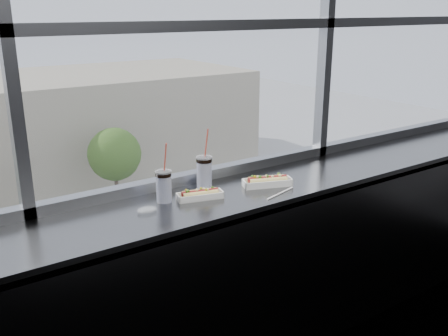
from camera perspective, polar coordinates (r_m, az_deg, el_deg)
wall_back_lower at (r=3.25m, az=-2.65°, el=-10.55°), size 6.00×0.00×6.00m
counter at (r=2.82m, az=0.15°, el=-3.45°), size 6.00×0.55×0.06m
counter_fascia at (r=2.87m, az=3.11°, el=-14.70°), size 6.00×0.04×1.04m
hotdog_tray_left at (r=2.72m, az=-2.75°, el=-3.04°), size 0.26×0.15×0.06m
hotdog_tray_right at (r=2.93m, az=4.98°, el=-1.51°), size 0.30×0.19×0.07m
soda_cup_left at (r=2.68m, az=-6.90°, el=-1.91°), size 0.09×0.09×0.33m
soda_cup_right at (r=2.87m, az=-2.27°, el=-0.28°), size 0.10×0.10×0.35m
loose_straw at (r=2.81m, az=6.44°, el=-2.88°), size 0.24×0.07×0.01m
wrapper at (r=2.58m, az=-8.81°, el=-4.72°), size 0.10×0.07×0.03m
car_far_c at (r=31.86m, az=-7.24°, el=-4.27°), size 2.98×6.78×2.23m
car_near_e at (r=26.07m, az=2.74°, el=-9.33°), size 2.93×6.86×2.28m
car_near_d at (r=23.17m, az=-11.11°, el=-13.63°), size 2.68×6.39×2.13m
car_far_b at (r=29.30m, az=-24.08°, el=-8.15°), size 2.76×5.92×1.93m
tree_right at (r=33.99m, az=-12.41°, el=1.53°), size 3.57×3.57×5.58m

